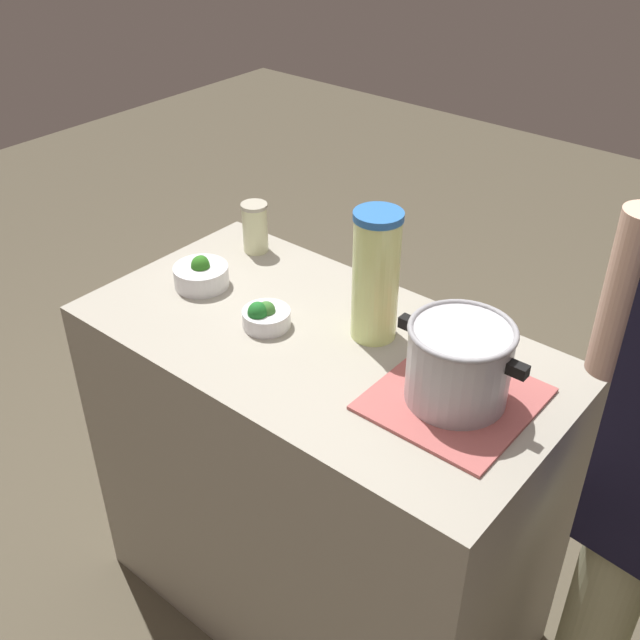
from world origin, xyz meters
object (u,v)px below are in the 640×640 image
at_px(cooking_pot, 459,362).
at_px(broccoli_bowl_front, 265,316).
at_px(lemonade_pitcher, 376,276).
at_px(broccoli_bowl_center, 201,274).
at_px(mason_jar, 255,227).

xyz_separation_m(cooking_pot, broccoli_bowl_front, (-0.48, -0.05, -0.07)).
bearing_deg(broccoli_bowl_front, lemonade_pitcher, 32.14).
relative_size(cooking_pot, broccoli_bowl_center, 2.04).
bearing_deg(broccoli_bowl_center, broccoli_bowl_front, -7.47).
bearing_deg(broccoli_bowl_center, mason_jar, 95.83).
bearing_deg(cooking_pot, lemonade_pitcher, 162.40).
distance_m(lemonade_pitcher, broccoli_bowl_front, 0.28).
height_order(lemonade_pitcher, broccoli_bowl_front, lemonade_pitcher).
relative_size(lemonade_pitcher, broccoli_bowl_center, 2.23).
xyz_separation_m(lemonade_pitcher, broccoli_bowl_center, (-0.46, -0.10, -0.12)).
bearing_deg(broccoli_bowl_front, mason_jar, 137.09).
height_order(cooking_pot, broccoli_bowl_center, cooking_pot).
relative_size(lemonade_pitcher, broccoli_bowl_front, 2.73).
distance_m(cooking_pot, broccoli_bowl_center, 0.74).
height_order(cooking_pot, mason_jar, cooking_pot).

